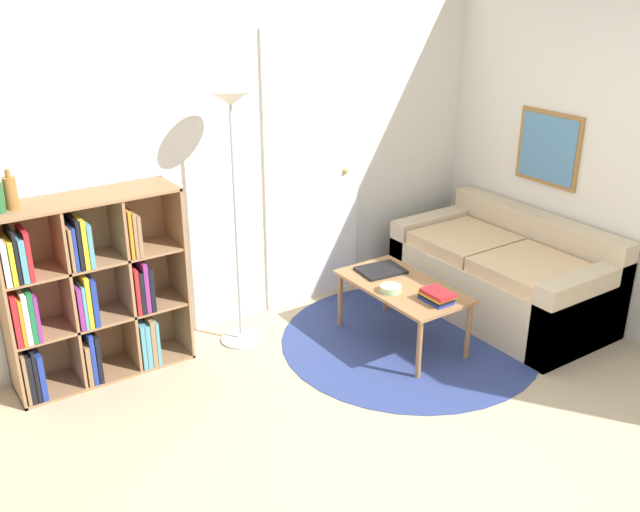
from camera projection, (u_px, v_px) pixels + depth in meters
name	position (u px, v px, depth m)	size (l,w,h in m)	color
ground_plane	(460.00, 482.00, 3.71)	(14.00, 14.00, 0.00)	tan
wall_back	(243.00, 149.00, 4.99)	(7.14, 0.11, 2.60)	silver
wall_right	(571.00, 141.00, 5.17)	(0.08, 5.28, 2.60)	silver
rug	(409.00, 340.00, 5.08)	(1.82, 1.82, 0.01)	navy
bookshelf	(87.00, 294.00, 4.45)	(1.12, 0.34, 1.21)	#936B47
floor_lamp	(232.00, 142.00, 4.54)	(0.29, 0.29, 1.77)	#B7B7BC
couch	(506.00, 276.00, 5.42)	(0.87, 1.61, 0.74)	#CCB793
coffee_table	(403.00, 291.00, 4.93)	(0.52, 0.95, 0.44)	#996B42
laptop	(381.00, 270.00, 5.11)	(0.35, 0.29, 0.02)	black
bowl	(391.00, 289.00, 4.80)	(0.15, 0.15, 0.04)	#9ED193
book_stack_on_table	(437.00, 296.00, 4.65)	(0.15, 0.22, 0.08)	navy
bottle_middle	(11.00, 192.00, 4.01)	(0.07, 0.07, 0.23)	olive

